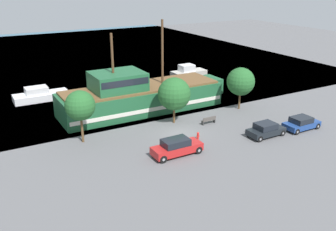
{
  "coord_description": "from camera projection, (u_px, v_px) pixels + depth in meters",
  "views": [
    {
      "loc": [
        -18.84,
        -30.83,
        15.26
      ],
      "look_at": [
        -0.27,
        2.0,
        1.2
      ],
      "focal_mm": 40.0,
      "sensor_mm": 36.0,
      "label": 1
    }
  ],
  "objects": [
    {
      "name": "moored_boat_dockside",
      "position": [
        40.0,
        95.0,
        48.89
      ],
      "size": [
        6.94,
        2.5,
        1.82
      ],
      "color": "silver",
      "rests_on": "water_surface"
    },
    {
      "name": "tree_row_east",
      "position": [
        80.0,
        106.0,
        35.44
      ],
      "size": [
        2.91,
        2.91,
        5.23
      ],
      "color": "brown",
      "rests_on": "ground_plane"
    },
    {
      "name": "ground_plane",
      "position": [
        180.0,
        132.0,
        39.16
      ],
      "size": [
        160.0,
        160.0,
        0.0
      ],
      "primitive_type": "plane",
      "color": "#5B5B5E"
    },
    {
      "name": "fire_hydrant",
      "position": [
        198.0,
        135.0,
        37.18
      ],
      "size": [
        0.42,
        0.25,
        0.76
      ],
      "color": "red",
      "rests_on": "ground_plane"
    },
    {
      "name": "parked_car_curb_front",
      "position": [
        266.0,
        130.0,
        37.81
      ],
      "size": [
        3.91,
        1.84,
        1.44
      ],
      "color": "black",
      "rests_on": "ground_plane"
    },
    {
      "name": "tree_row_mideast",
      "position": [
        174.0,
        94.0,
        40.43
      ],
      "size": [
        3.59,
        3.59,
        5.12
      ],
      "color": "brown",
      "rests_on": "ground_plane"
    },
    {
      "name": "water_surface",
      "position": [
        66.0,
        57.0,
        75.05
      ],
      "size": [
        80.0,
        80.0,
        0.0
      ],
      "primitive_type": "plane",
      "color": "#38667F",
      "rests_on": "ground"
    },
    {
      "name": "tree_row_midwest",
      "position": [
        241.0,
        82.0,
        44.73
      ],
      "size": [
        3.36,
        3.36,
        5.13
      ],
      "color": "brown",
      "rests_on": "ground_plane"
    },
    {
      "name": "bench_promenade_east",
      "position": [
        209.0,
        120.0,
        41.04
      ],
      "size": [
        1.66,
        0.45,
        0.85
      ],
      "color": "#4C4742",
      "rests_on": "ground_plane"
    },
    {
      "name": "moored_boat_outer",
      "position": [
        188.0,
        72.0,
        60.78
      ],
      "size": [
        5.71,
        2.34,
        1.9
      ],
      "color": "#B7B2A8",
      "rests_on": "water_surface"
    },
    {
      "name": "parked_car_curb_rear",
      "position": [
        301.0,
        123.0,
        39.54
      ],
      "size": [
        3.99,
        1.9,
        1.38
      ],
      "color": "navy",
      "rests_on": "ground_plane"
    },
    {
      "name": "pirate_ship",
      "position": [
        139.0,
        96.0,
        44.72
      ],
      "size": [
        20.84,
        5.9,
        10.61
      ],
      "color": "#1E5633",
      "rests_on": "water_surface"
    },
    {
      "name": "parked_car_curb_mid",
      "position": [
        177.0,
        147.0,
        33.78
      ],
      "size": [
        4.69,
        1.79,
        1.59
      ],
      "color": "#B21E1E",
      "rests_on": "ground_plane"
    }
  ]
}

